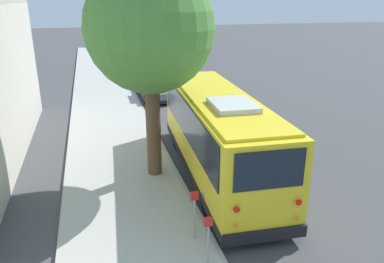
% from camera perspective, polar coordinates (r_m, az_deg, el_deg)
% --- Properties ---
extents(ground_plane, '(160.00, 160.00, 0.00)m').
position_cam_1_polar(ground_plane, '(16.19, 2.15, -4.38)').
color(ground_plane, '#474749').
extents(sidewalk_slab, '(80.00, 4.19, 0.15)m').
position_cam_1_polar(sidewalk_slab, '(15.54, -11.08, -5.53)').
color(sidewalk_slab, '#B2AFA8').
rests_on(sidewalk_slab, ground).
extents(curb_strip, '(80.00, 0.14, 0.15)m').
position_cam_1_polar(curb_strip, '(15.80, -3.23, -4.74)').
color(curb_strip, '#9D9A94').
rests_on(curb_strip, ground).
extents(shuttle_bus, '(10.11, 3.03, 3.39)m').
position_cam_1_polar(shuttle_bus, '(14.37, 3.89, 0.19)').
color(shuttle_bus, yellow).
rests_on(shuttle_bus, ground).
extents(parked_sedan_gray, '(4.53, 1.84, 1.28)m').
position_cam_1_polar(parked_sedan_gray, '(26.16, -5.77, 6.35)').
color(parked_sedan_gray, slate).
rests_on(parked_sedan_gray, ground).
extents(parked_sedan_blue, '(4.71, 1.96, 1.29)m').
position_cam_1_polar(parked_sedan_blue, '(31.72, -7.97, 8.63)').
color(parked_sedan_blue, navy).
rests_on(parked_sedan_blue, ground).
extents(parked_sedan_navy, '(4.59, 1.78, 1.29)m').
position_cam_1_polar(parked_sedan_navy, '(38.71, -9.50, 10.55)').
color(parked_sedan_navy, '#19234C').
rests_on(parked_sedan_navy, ground).
extents(parked_sedan_silver, '(4.55, 2.00, 1.26)m').
position_cam_1_polar(parked_sedan_silver, '(45.85, -10.45, 11.88)').
color(parked_sedan_silver, '#A8AAAF').
rests_on(parked_sedan_silver, ground).
extents(parked_sedan_black, '(4.53, 1.92, 1.30)m').
position_cam_1_polar(parked_sedan_black, '(53.32, -11.06, 12.93)').
color(parked_sedan_black, black).
rests_on(parked_sedan_black, ground).
extents(street_tree, '(4.52, 4.52, 8.41)m').
position_cam_1_polar(street_tree, '(13.47, -6.59, 16.58)').
color(street_tree, brown).
rests_on(street_tree, sidewalk_slab).
extents(sign_post_near, '(0.06, 0.22, 1.47)m').
position_cam_1_polar(sign_post_near, '(9.68, 2.49, -16.38)').
color(sign_post_near, gray).
rests_on(sign_post_near, sidewalk_slab).
extents(sign_post_far, '(0.06, 0.22, 1.50)m').
position_cam_1_polar(sign_post_far, '(10.67, 0.39, -12.49)').
color(sign_post_far, gray).
rests_on(sign_post_far, sidewalk_slab).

